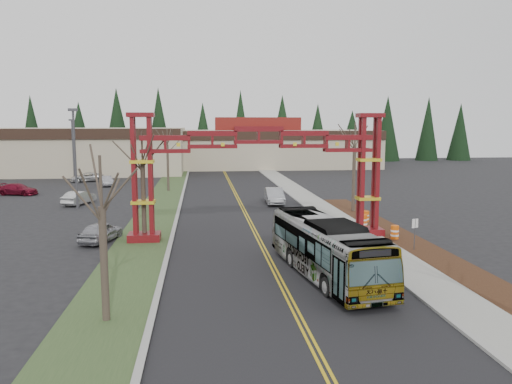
{
  "coord_description": "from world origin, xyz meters",
  "views": [
    {
      "loc": [
        -4.02,
        -16.66,
        8.1
      ],
      "look_at": [
        -0.46,
        15.32,
        3.74
      ],
      "focal_mm": 35.0,
      "sensor_mm": 36.0,
      "label": 1
    }
  ],
  "objects": [
    {
      "name": "ground",
      "position": [
        0.0,
        0.0,
        0.0
      ],
      "size": [
        200.0,
        200.0,
        0.0
      ],
      "primitive_type": "plane",
      "color": "black",
      "rests_on": "ground"
    },
    {
      "name": "parked_car_far_a",
      "position": [
        -16.53,
        50.95,
        0.66
      ],
      "size": [
        2.54,
        4.23,
        1.32
      ],
      "primitive_type": "imported",
      "rotation": [
        0.0,
        0.0,
        0.31
      ],
      "color": "#96969D",
      "rests_on": "ground"
    },
    {
      "name": "light_pole_far",
      "position": [
        -23.0,
        60.59,
        5.14
      ],
      "size": [
        0.77,
        0.39,
        8.89
      ],
      "color": "#3F3F44",
      "rests_on": "ground"
    },
    {
      "name": "curb_right",
      "position": [
        6.15,
        25.0,
        0.07
      ],
      "size": [
        0.3,
        110.0,
        0.15
      ],
      "primitive_type": "cube",
      "color": "#9C9B97",
      "rests_on": "ground"
    },
    {
      "name": "landscape_strip",
      "position": [
        10.2,
        10.0,
        0.06
      ],
      "size": [
        2.6,
        50.0,
        0.12
      ],
      "primitive_type": "cube",
      "color": "black",
      "rests_on": "ground"
    },
    {
      "name": "parked_car_near_b",
      "position": [
        -16.41,
        35.25,
        0.7
      ],
      "size": [
        2.82,
        4.49,
        1.4
      ],
      "primitive_type": "imported",
      "rotation": [
        0.0,
        0.0,
        2.8
      ],
      "color": "#B9B9B9",
      "rests_on": "ground"
    },
    {
      "name": "lane_line_right",
      "position": [
        0.12,
        25.0,
        0.03
      ],
      "size": [
        0.12,
        100.0,
        0.01
      ],
      "primitive_type": "cube",
      "color": "gold",
      "rests_on": "road"
    },
    {
      "name": "gateway_arch",
      "position": [
        0.0,
        18.0,
        5.98
      ],
      "size": [
        18.2,
        1.6,
        8.9
      ],
      "color": "#5E0C0F",
      "rests_on": "ground"
    },
    {
      "name": "bare_tree_median_far",
      "position": [
        -8.0,
        44.64,
        5.64
      ],
      "size": [
        2.88,
        2.88,
        7.58
      ],
      "color": "#382D26",
      "rests_on": "ground"
    },
    {
      "name": "conifer_treeline",
      "position": [
        0.25,
        92.0,
        6.49
      ],
      "size": [
        116.1,
        5.6,
        13.0
      ],
      "color": "black",
      "rests_on": "ground"
    },
    {
      "name": "lane_line_left",
      "position": [
        -0.12,
        25.0,
        0.03
      ],
      "size": [
        0.12,
        100.0,
        0.01
      ],
      "primitive_type": "cube",
      "color": "gold",
      "rests_on": "road"
    },
    {
      "name": "transit_bus",
      "position": [
        2.56,
        8.69,
        1.57
      ],
      "size": [
        4.26,
        11.53,
        3.14
      ],
      "primitive_type": "imported",
      "rotation": [
        0.0,
        0.0,
        0.15
      ],
      "color": "#A2A4A9",
      "rests_on": "ground"
    },
    {
      "name": "light_pole_near",
      "position": [
        -15.94,
        32.56,
        5.56
      ],
      "size": [
        0.83,
        0.42,
        9.62
      ],
      "color": "#3F3F44",
      "rests_on": "ground"
    },
    {
      "name": "parked_car_far_b",
      "position": [
        -20.2,
        56.31,
        0.65
      ],
      "size": [
        5.13,
        3.53,
        1.3
      ],
      "primitive_type": "imported",
      "rotation": [
        0.0,
        0.0,
        5.03
      ],
      "color": "silver",
      "rests_on": "ground"
    },
    {
      "name": "bare_tree_median_mid",
      "position": [
        -8.0,
        18.16,
        5.61
      ],
      "size": [
        3.18,
        3.18,
        7.75
      ],
      "color": "#382D26",
      "rests_on": "ground"
    },
    {
      "name": "silver_sedan",
      "position": [
        3.47,
        33.62,
        0.81
      ],
      "size": [
        1.9,
        4.98,
        1.62
      ],
      "primitive_type": "imported",
      "rotation": [
        0.0,
        0.0,
        -0.04
      ],
      "color": "#A5A8AD",
      "rests_on": "ground"
    },
    {
      "name": "barrel_south",
      "position": [
        9.5,
        16.43,
        0.53
      ],
      "size": [
        0.57,
        0.57,
        1.06
      ],
      "color": "#E85B0C",
      "rests_on": "ground"
    },
    {
      "name": "curb_left",
      "position": [
        -6.15,
        25.0,
        0.07
      ],
      "size": [
        0.3,
        110.0,
        0.15
      ],
      "primitive_type": "cube",
      "color": "#9C9B97",
      "rests_on": "ground"
    },
    {
      "name": "bare_tree_median_near",
      "position": [
        -8.0,
        3.66,
        4.8
      ],
      "size": [
        3.14,
        3.14,
        6.89
      ],
      "color": "#382D26",
      "rests_on": "ground"
    },
    {
      "name": "parked_car_mid_a",
      "position": [
        -25.12,
        43.21,
        0.67
      ],
      "size": [
        4.94,
        3.06,
        1.34
      ],
      "primitive_type": "imported",
      "rotation": [
        0.0,
        0.0,
        1.29
      ],
      "color": "maroon",
      "rests_on": "ground"
    },
    {
      "name": "bare_tree_right_far",
      "position": [
        10.0,
        27.76,
        6.17
      ],
      "size": [
        3.18,
        3.18,
        8.31
      ],
      "color": "#382D26",
      "rests_on": "ground"
    },
    {
      "name": "parked_car_near_a",
      "position": [
        -11.0,
        18.27,
        0.71
      ],
      "size": [
        2.78,
        4.49,
        1.43
      ],
      "primitive_type": "imported",
      "rotation": [
        0.0,
        0.0,
        2.86
      ],
      "color": "#97989E",
      "rests_on": "ground"
    },
    {
      "name": "barrel_north",
      "position": [
        9.52,
        22.73,
        0.5
      ],
      "size": [
        0.54,
        0.54,
        1.01
      ],
      "color": "#E85B0C",
      "rests_on": "ground"
    },
    {
      "name": "grass_median",
      "position": [
        -8.0,
        25.0,
        0.04
      ],
      "size": [
        4.0,
        110.0,
        0.08
      ],
      "primitive_type": "cube",
      "color": "#314924",
      "rests_on": "ground"
    },
    {
      "name": "retail_building_east",
      "position": [
        10.0,
        79.95,
        3.51
      ],
      "size": [
        38.0,
        20.3,
        7.0
      ],
      "color": "#BAAA8E",
      "rests_on": "ground"
    },
    {
      "name": "street_sign",
      "position": [
        9.55,
        13.31,
        1.53
      ],
      "size": [
        0.47,
        0.2,
        2.13
      ],
      "color": "#3F3F44",
      "rests_on": "ground"
    },
    {
      "name": "road",
      "position": [
        0.0,
        25.0,
        0.01
      ],
      "size": [
        12.0,
        110.0,
        0.02
      ],
      "primitive_type": "cube",
      "color": "black",
      "rests_on": "ground"
    },
    {
      "name": "barrel_mid",
      "position": [
        8.6,
        20.52,
        0.55
      ],
      "size": [
        0.59,
        0.59,
        1.1
      ],
      "color": "#E85B0C",
      "rests_on": "ground"
    },
    {
      "name": "sidewalk_right",
      "position": [
        7.6,
        25.0,
        0.08
      ],
      "size": [
        2.6,
        110.0,
        0.14
      ],
      "primitive_type": "cube",
      "color": "gray",
      "rests_on": "ground"
    },
    {
      "name": "retail_building_west",
      "position": [
        -30.0,
        71.96,
        3.76
      ],
      "size": [
        46.0,
        22.3,
        7.5
      ],
      "color": "#BAAA8E",
      "rests_on": "ground"
    }
  ]
}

